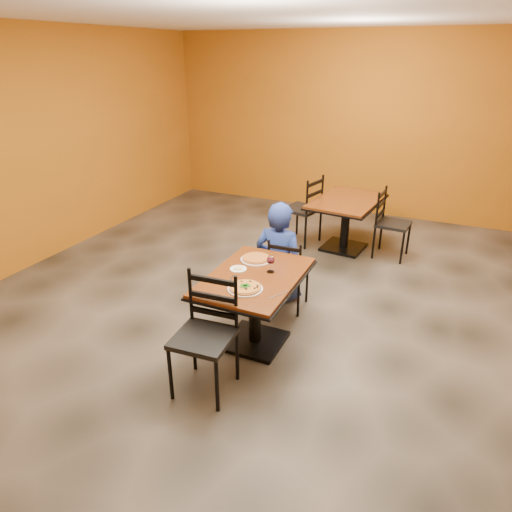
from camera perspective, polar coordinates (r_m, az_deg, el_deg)
The scene contains 20 objects.
floor at distance 5.00m, azimuth 2.24°, elevation -7.77°, with size 7.00×8.00×0.01m, color black.
ceiling at distance 4.26m, azimuth 2.98°, elevation 28.93°, with size 7.00×8.00×0.01m, color white.
wall_back at distance 8.18m, azimuth 13.51°, elevation 15.51°, with size 7.00×0.01×3.00m, color #A95D12.
wall_left at distance 6.52m, azimuth -27.92°, elevation 11.34°, with size 0.01×8.00×3.00m, color #A95D12.
table_main at distance 4.32m, azimuth -0.16°, elevation -4.71°, with size 0.83×1.23×0.75m.
table_second at distance 6.64m, azimuth 11.22°, elevation 5.38°, with size 0.97×1.34×0.75m.
chair_main_near at distance 3.80m, azimuth -6.62°, elevation -10.23°, with size 0.46×0.46×1.02m, color black, non-canonical shape.
chair_main_far at distance 5.03m, azimuth 4.08°, elevation -2.07°, with size 0.38×0.38×0.85m, color black, non-canonical shape.
chair_second_left at distance 6.82m, azimuth 5.75°, elevation 5.83°, with size 0.46×0.46×1.02m, color black, non-canonical shape.
chair_second_right at distance 6.56m, azimuth 16.79°, elevation 3.80°, with size 0.43×0.43×0.95m, color black, non-canonical shape.
diner at distance 5.18m, azimuth 2.93°, elevation 0.66°, with size 0.59×0.39×1.16m, color navy.
plate_main at distance 3.99m, azimuth -1.36°, elevation -4.12°, with size 0.31×0.31×0.01m, color white.
pizza_main at distance 3.98m, azimuth -1.36°, elevation -3.92°, with size 0.28×0.28×0.02m, color maroon.
plate_far at distance 4.54m, azimuth 0.01°, elevation -0.43°, with size 0.31×0.31×0.01m, color white.
pizza_far at distance 4.53m, azimuth 0.01°, elevation -0.24°, with size 0.28×0.28×0.02m, color #BE6D24.
side_plate at distance 4.35m, azimuth -2.23°, elevation -1.63°, with size 0.16×0.16×0.01m, color white.
dip at distance 4.34m, azimuth -2.23°, elevation -1.53°, with size 0.09×0.09×0.01m, color tan.
wine_glass at distance 4.26m, azimuth 1.84°, elevation -0.91°, with size 0.08×0.08×0.18m, color white, non-canonical shape.
fork at distance 4.15m, azimuth -3.17°, elevation -2.99°, with size 0.01×0.19×0.00m, color silver.
knife at distance 3.90m, azimuth 2.87°, elevation -4.87°, with size 0.01×0.21×0.00m, color silver.
Camera 1 is at (1.57, -3.94, 2.65)m, focal length 31.98 mm.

